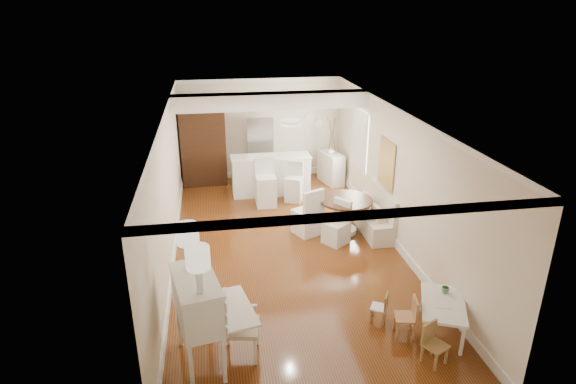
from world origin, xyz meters
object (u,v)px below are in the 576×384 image
object	(u,v)px
breakfast_counter	(271,175)
pantry_cabinet	(203,143)
bar_stool_left	(266,183)
gustavian_armchair	(240,326)
bar_stool_right	(294,182)
slip_chair_far	(307,211)
fridge	(273,149)
kids_chair_c	(435,345)
secretary_bureau	(199,322)
kids_table	(441,317)
kids_chair_a	(405,317)
dining_table	(345,216)
sideboard	(331,168)
slip_chair_near	(336,223)
kids_chair_b	(379,307)

from	to	relation	value
breakfast_counter	pantry_cabinet	bearing A→B (deg)	147.57
bar_stool_left	gustavian_armchair	bearing A→B (deg)	-100.77
bar_stool_right	breakfast_counter	bearing A→B (deg)	153.23
bar_stool_left	bar_stool_right	world-z (taller)	bar_stool_left
slip_chair_far	fridge	size ratio (longest dim) A/B	0.59
kids_chair_c	secretary_bureau	bearing A→B (deg)	143.30
breakfast_counter	slip_chair_far	bearing A→B (deg)	-79.34
kids_table	breakfast_counter	xyz separation A→B (m)	(-1.80, 6.12, 0.25)
kids_chair_a	kids_chair_c	bearing A→B (deg)	25.96
gustavian_armchair	fridge	xyz separation A→B (m)	(1.44, 7.17, 0.42)
dining_table	bar_stool_left	distance (m)	2.34
dining_table	bar_stool_left	size ratio (longest dim) A/B	0.96
kids_chair_c	breakfast_counter	size ratio (longest dim) A/B	0.30
kids_chair_a	sideboard	distance (m)	6.66
fridge	bar_stool_right	bearing A→B (deg)	-79.59
gustavian_armchair	slip_chair_far	distance (m)	4.04
bar_stool_left	dining_table	bearing A→B (deg)	-49.59
fridge	dining_table	bearing A→B (deg)	-73.22
breakfast_counter	bar_stool_left	size ratio (longest dim) A/B	1.70
slip_chair_near	slip_chair_far	size ratio (longest dim) A/B	0.87
slip_chair_far	bar_stool_right	xyz separation A→B (m)	(0.04, 1.86, -0.03)
bar_stool_right	fridge	world-z (taller)	fridge
kids_chair_b	bar_stool_right	distance (m)	5.12
kids_chair_b	kids_table	bearing A→B (deg)	93.10
kids_chair_b	breakfast_counter	world-z (taller)	breakfast_counter
gustavian_armchair	kids_chair_c	size ratio (longest dim) A/B	1.58
sideboard	kids_chair_c	bearing A→B (deg)	-107.42
kids_chair_c	dining_table	xyz separation A→B (m)	(-0.11, 4.19, 0.09)
kids_chair_a	slip_chair_near	distance (m)	3.10
secretary_bureau	pantry_cabinet	bearing A→B (deg)	77.51
slip_chair_far	pantry_cabinet	size ratio (longest dim) A/B	0.46
slip_chair_near	slip_chair_far	world-z (taller)	slip_chair_far
kids_chair_c	kids_chair_a	bearing A→B (deg)	77.16
gustavian_armchair	bar_stool_right	distance (m)	5.79
secretary_bureau	slip_chair_far	xyz separation A→B (m)	(2.26, 3.75, -0.15)
slip_chair_near	kids_chair_c	bearing A→B (deg)	-29.49
breakfast_counter	secretary_bureau	bearing A→B (deg)	-106.16
gustavian_armchair	dining_table	size ratio (longest dim) A/B	0.83
kids_chair_b	sideboard	world-z (taller)	sideboard
kids_chair_a	kids_table	bearing A→B (deg)	98.11
breakfast_counter	dining_table	bearing A→B (deg)	-63.27
gustavian_armchair	kids_chair_a	size ratio (longest dim) A/B	1.51
kids_chair_a	kids_chair_b	xyz separation A→B (m)	(-0.27, 0.39, -0.07)
kids_chair_b	secretary_bureau	bearing A→B (deg)	-49.56
kids_chair_b	breakfast_counter	bearing A→B (deg)	-140.59
fridge	pantry_cabinet	bearing A→B (deg)	179.10
gustavian_armchair	kids_table	distance (m)	3.05
secretary_bureau	slip_chair_near	size ratio (longest dim) A/B	1.49
kids_chair_c	pantry_cabinet	bearing A→B (deg)	84.36
kids_chair_c	dining_table	world-z (taller)	dining_table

